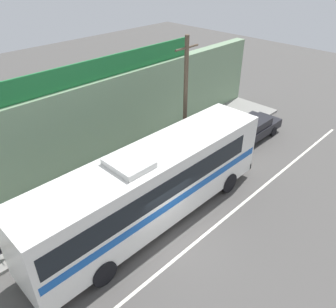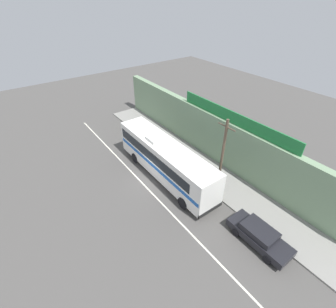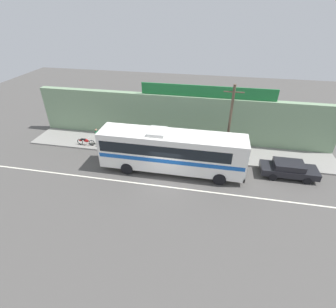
# 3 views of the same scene
# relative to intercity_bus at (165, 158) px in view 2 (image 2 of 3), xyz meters

# --- Properties ---
(ground_plane) EXTENTS (70.00, 70.00, 0.00)m
(ground_plane) POSITION_rel_intercity_bus_xyz_m (-0.17, -1.51, -2.07)
(ground_plane) COLOR #4F4C49
(sidewalk_slab) EXTENTS (30.00, 3.60, 0.14)m
(sidewalk_slab) POSITION_rel_intercity_bus_xyz_m (-0.17, 3.69, -2.00)
(sidewalk_slab) COLOR gray
(sidewalk_slab) RESTS_ON ground_plane
(storefront_facade) EXTENTS (30.00, 0.70, 4.80)m
(storefront_facade) POSITION_rel_intercity_bus_xyz_m (-0.17, 5.84, 0.33)
(storefront_facade) COLOR gray
(storefront_facade) RESTS_ON ground_plane
(storefront_billboard) EXTENTS (12.80, 0.12, 1.10)m
(storefront_billboard) POSITION_rel_intercity_bus_xyz_m (2.41, 5.84, 3.28)
(storefront_billboard) COLOR #1E7538
(storefront_billboard) RESTS_ON storefront_facade
(road_center_stripe) EXTENTS (30.00, 0.14, 0.01)m
(road_center_stripe) POSITION_rel_intercity_bus_xyz_m (-0.17, -2.31, -2.06)
(road_center_stripe) COLOR silver
(road_center_stripe) RESTS_ON ground_plane
(intercity_bus) EXTENTS (12.11, 2.61, 3.78)m
(intercity_bus) POSITION_rel_intercity_bus_xyz_m (0.00, 0.00, 0.00)
(intercity_bus) COLOR white
(intercity_bus) RESTS_ON ground_plane
(parked_car) EXTENTS (4.53, 1.83, 1.37)m
(parked_car) POSITION_rel_intercity_bus_xyz_m (9.82, 1.04, -1.33)
(parked_car) COLOR black
(parked_car) RESTS_ON ground_plane
(utility_pole) EXTENTS (1.60, 0.22, 7.02)m
(utility_pole) POSITION_rel_intercity_bus_xyz_m (4.62, 2.28, 1.71)
(utility_pole) COLOR brown
(utility_pole) RESTS_ON sidewalk_slab
(motorcycle_red) EXTENTS (1.86, 0.56, 0.94)m
(motorcycle_red) POSITION_rel_intercity_bus_xyz_m (-7.11, 2.48, -1.50)
(motorcycle_red) COLOR black
(motorcycle_red) RESTS_ON sidewalk_slab
(motorcycle_black) EXTENTS (1.90, 0.56, 0.94)m
(motorcycle_black) POSITION_rel_intercity_bus_xyz_m (-9.23, 2.55, -1.50)
(motorcycle_black) COLOR black
(motorcycle_black) RESTS_ON sidewalk_slab
(motorcycle_green) EXTENTS (1.89, 0.56, 0.94)m
(motorcycle_green) POSITION_rel_intercity_bus_xyz_m (-5.85, 2.47, -1.50)
(motorcycle_green) COLOR black
(motorcycle_green) RESTS_ON sidewalk_slab
(pedestrian_far_right) EXTENTS (0.30, 0.48, 1.70)m
(pedestrian_far_right) POSITION_rel_intercity_bus_xyz_m (-8.10, 2.96, -0.94)
(pedestrian_far_right) COLOR brown
(pedestrian_far_right) RESTS_ON sidewalk_slab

